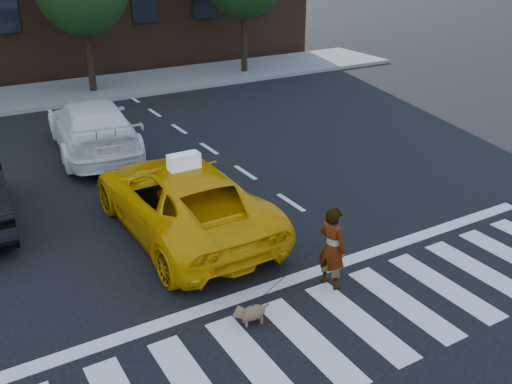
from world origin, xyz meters
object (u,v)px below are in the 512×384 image
taxi (182,199)px  woman (332,248)px  dog (250,313)px  white_suv (93,127)px

taxi → woman: (1.41, -3.33, 0.03)m
taxi → dog: (-0.41, -3.56, -0.54)m
taxi → dog: taxi is taller
taxi → white_suv: white_suv is taller
white_suv → woman: woman is taller
woman → dog: (-1.82, -0.23, -0.57)m
white_suv → taxi: bearing=98.9°
woman → dog: woman is taller
white_suv → woman: bearing=106.8°
taxi → white_suv: size_ratio=1.02×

